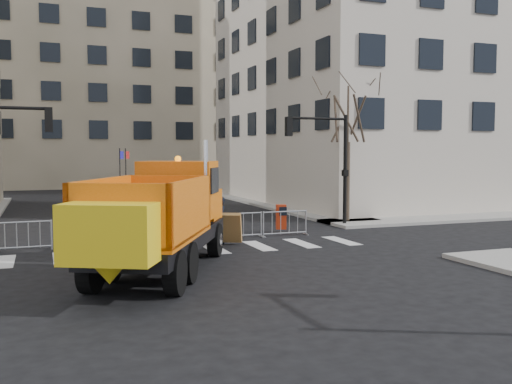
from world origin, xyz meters
name	(u,v)px	position (x,y,z in m)	size (l,w,h in m)	color
ground	(246,281)	(0.00, 0.00, 0.00)	(120.00, 120.00, 0.00)	black
sidewalk_back	(178,237)	(0.00, 8.50, 0.07)	(64.00, 5.00, 0.15)	gray
building_far	(90,77)	(0.00, 52.00, 12.00)	(30.00, 18.00, 24.00)	gray
traffic_light_right	(345,171)	(8.50, 9.50, 2.70)	(0.18, 0.18, 5.40)	black
crowd_barriers	(164,229)	(-0.75, 7.60, 0.55)	(12.60, 0.60, 1.10)	#9EA0A5
street_tree	(348,149)	(9.20, 10.50, 3.75)	(3.00, 3.00, 7.50)	#382B21
plow_truck	(160,214)	(-2.05, 1.83, 1.78)	(7.12, 10.41, 4.00)	black
cop_a	(219,221)	(1.15, 6.30, 0.95)	(0.69, 0.45, 1.90)	black
cop_b	(204,220)	(0.70, 7.00, 0.93)	(0.91, 0.71, 1.86)	black
cop_c	(181,224)	(-0.37, 6.28, 0.90)	(1.05, 0.44, 1.80)	black
newspaper_box	(281,217)	(4.77, 8.65, 0.70)	(0.45, 0.40, 1.10)	#AC280D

